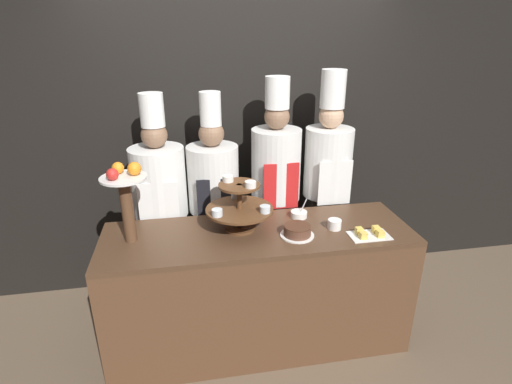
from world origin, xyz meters
The scene contains 13 objects.
ground_plane centered at (0.00, 0.00, 0.00)m, with size 14.00×14.00×0.00m, color brown.
wall_back centered at (0.00, 1.27, 1.40)m, with size 10.00×0.06×2.80m.
buffet_counter centered at (0.00, 0.33, 0.45)m, with size 2.08×0.66×0.90m.
tiered_stand centered at (-0.12, 0.39, 1.08)m, with size 0.45×0.45×0.37m.
fruit_pedestal centered at (-0.83, 0.37, 1.24)m, with size 0.28×0.28×0.52m.
cake_round centered at (0.24, 0.23, 0.94)m, with size 0.23×0.23×0.07m.
cup_white centered at (0.52, 0.28, 0.94)m, with size 0.09×0.09×0.07m.
cake_square_tray centered at (0.71, 0.14, 0.92)m, with size 0.26×0.16×0.05m.
serving_bowl_far centered at (0.33, 0.50, 0.93)m, with size 0.12×0.12×0.15m.
chef_left centered at (-0.66, 0.88, 0.94)m, with size 0.41×0.41×1.76m.
chef_center_left centered at (-0.25, 0.88, 0.94)m, with size 0.39×0.39×1.76m.
chef_center_right centered at (0.24, 0.88, 1.02)m, with size 0.39×0.39×1.85m.
chef_right centered at (0.67, 0.88, 1.03)m, with size 0.38×0.38×1.90m.
Camera 1 is at (-0.44, -2.01, 2.16)m, focal length 28.00 mm.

